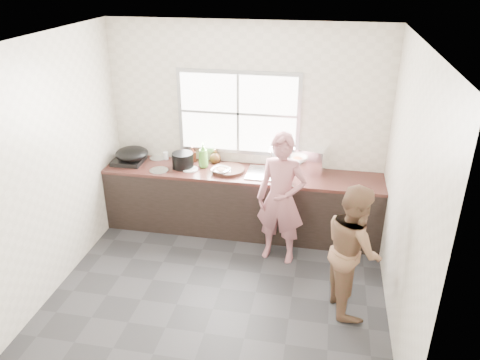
% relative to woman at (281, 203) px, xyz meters
% --- Properties ---
extents(floor, '(3.60, 3.20, 0.01)m').
position_rel_woman_xyz_m(floor, '(-0.57, -0.74, -0.76)').
color(floor, '#29292B').
rests_on(floor, ground).
extents(ceiling, '(3.60, 3.20, 0.01)m').
position_rel_woman_xyz_m(ceiling, '(-0.57, -0.74, 1.95)').
color(ceiling, silver).
rests_on(ceiling, wall_back).
extents(wall_back, '(3.60, 0.01, 2.70)m').
position_rel_woman_xyz_m(wall_back, '(-0.57, 0.87, 0.60)').
color(wall_back, beige).
rests_on(wall_back, ground).
extents(wall_left, '(0.01, 3.20, 2.70)m').
position_rel_woman_xyz_m(wall_left, '(-2.38, -0.74, 0.60)').
color(wall_left, silver).
rests_on(wall_left, ground).
extents(wall_right, '(0.01, 3.20, 2.70)m').
position_rel_woman_xyz_m(wall_right, '(1.23, -0.74, 0.60)').
color(wall_right, silver).
rests_on(wall_right, ground).
extents(wall_front, '(3.60, 0.01, 2.70)m').
position_rel_woman_xyz_m(wall_front, '(-0.57, -2.34, 0.60)').
color(wall_front, beige).
rests_on(wall_front, ground).
extents(cabinet, '(3.60, 0.62, 0.82)m').
position_rel_woman_xyz_m(cabinet, '(-0.57, 0.55, -0.34)').
color(cabinet, black).
rests_on(cabinet, floor).
extents(countertop, '(3.60, 0.64, 0.04)m').
position_rel_woman_xyz_m(countertop, '(-0.57, 0.55, 0.09)').
color(countertop, '#3B1D18').
rests_on(countertop, cabinet).
extents(sink, '(0.55, 0.45, 0.02)m').
position_rel_woman_xyz_m(sink, '(-0.22, 0.55, 0.11)').
color(sink, silver).
rests_on(sink, countertop).
extents(faucet, '(0.02, 0.02, 0.30)m').
position_rel_woman_xyz_m(faucet, '(-0.22, 0.75, 0.26)').
color(faucet, silver).
rests_on(faucet, countertop).
extents(window_frame, '(1.60, 0.05, 1.10)m').
position_rel_woman_xyz_m(window_frame, '(-0.67, 0.85, 0.80)').
color(window_frame, '#9EA0A5').
rests_on(window_frame, wall_back).
extents(window_glazing, '(1.50, 0.01, 1.00)m').
position_rel_woman_xyz_m(window_glazing, '(-0.67, 0.83, 0.80)').
color(window_glazing, white).
rests_on(window_glazing, window_frame).
extents(woman, '(0.60, 0.45, 1.50)m').
position_rel_woman_xyz_m(woman, '(0.00, 0.00, 0.00)').
color(woman, '#A9656B').
rests_on(woman, floor).
extents(person_side, '(0.70, 0.80, 1.41)m').
position_rel_woman_xyz_m(person_side, '(0.81, -0.75, -0.05)').
color(person_side, brown).
rests_on(person_side, floor).
extents(cutting_board, '(0.48, 0.48, 0.04)m').
position_rel_woman_xyz_m(cutting_board, '(-0.75, 0.54, 0.13)').
color(cutting_board, black).
rests_on(cutting_board, countertop).
extents(cleaver, '(0.21, 0.12, 0.01)m').
position_rel_woman_xyz_m(cleaver, '(-0.80, 0.46, 0.15)').
color(cleaver, '#A2A4A9').
rests_on(cleaver, cutting_board).
extents(bowl_mince, '(0.31, 0.31, 0.06)m').
position_rel_woman_xyz_m(bowl_mince, '(-0.83, 0.47, 0.14)').
color(bowl_mince, silver).
rests_on(bowl_mince, countertop).
extents(bowl_crabs, '(0.27, 0.27, 0.07)m').
position_rel_woman_xyz_m(bowl_crabs, '(-0.04, 0.34, 0.14)').
color(bowl_crabs, white).
rests_on(bowl_crabs, countertop).
extents(bowl_held, '(0.23, 0.23, 0.06)m').
position_rel_woman_xyz_m(bowl_held, '(-0.14, 0.57, 0.14)').
color(bowl_held, white).
rests_on(bowl_held, countertop).
extents(black_pot, '(0.36, 0.36, 0.20)m').
position_rel_woman_xyz_m(black_pot, '(-1.36, 0.55, 0.21)').
color(black_pot, black).
rests_on(black_pot, countertop).
extents(plate_food, '(0.26, 0.26, 0.02)m').
position_rel_woman_xyz_m(plate_food, '(-1.24, 0.49, 0.12)').
color(plate_food, silver).
rests_on(plate_food, countertop).
extents(bottle_green, '(0.16, 0.16, 0.33)m').
position_rel_woman_xyz_m(bottle_green, '(-1.10, 0.62, 0.28)').
color(bottle_green, '#4F9731').
rests_on(bottle_green, countertop).
extents(bottle_brown_tall, '(0.12, 0.12, 0.20)m').
position_rel_woman_xyz_m(bottle_brown_tall, '(-1.30, 0.78, 0.21)').
color(bottle_brown_tall, '#4E1E13').
rests_on(bottle_brown_tall, countertop).
extents(bottle_brown_short, '(0.16, 0.16, 0.18)m').
position_rel_woman_xyz_m(bottle_brown_short, '(-0.98, 0.78, 0.20)').
color(bottle_brown_short, '#442911').
rests_on(bottle_brown_short, countertop).
extents(glass_jar, '(0.09, 0.09, 0.10)m').
position_rel_woman_xyz_m(glass_jar, '(-1.67, 0.78, 0.16)').
color(glass_jar, white).
rests_on(glass_jar, countertop).
extents(burner, '(0.39, 0.39, 0.06)m').
position_rel_woman_xyz_m(burner, '(-2.13, 0.57, 0.14)').
color(burner, black).
rests_on(burner, countertop).
extents(wok, '(0.45, 0.45, 0.16)m').
position_rel_woman_xyz_m(wok, '(-2.06, 0.56, 0.25)').
color(wok, black).
rests_on(wok, burner).
extents(dish_rack, '(0.46, 0.37, 0.31)m').
position_rel_woman_xyz_m(dish_rack, '(0.27, 0.78, 0.26)').
color(dish_rack, white).
rests_on(dish_rack, countertop).
extents(pot_lid_left, '(0.28, 0.28, 0.01)m').
position_rel_woman_xyz_m(pot_lid_left, '(-1.63, 0.38, 0.11)').
color(pot_lid_left, '#B2B6B9').
rests_on(pot_lid_left, countertop).
extents(pot_lid_right, '(0.27, 0.27, 0.01)m').
position_rel_woman_xyz_m(pot_lid_right, '(-1.79, 0.78, 0.11)').
color(pot_lid_right, silver).
rests_on(pot_lid_right, countertop).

